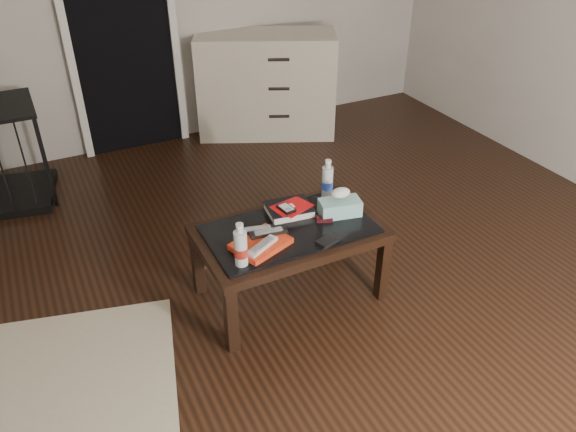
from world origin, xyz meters
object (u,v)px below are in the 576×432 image
dresser (266,85)px  textbook (289,209)px  coffee_table (290,238)px  water_bottle_right (328,178)px  water_bottle_left (241,244)px  tissue_box (340,207)px

dresser → textbook: size_ratio=5.20×
coffee_table → textbook: textbook is taller
water_bottle_right → textbook: bearing=-166.8°
coffee_table → water_bottle_left: 0.44m
water_bottle_left → tissue_box: (0.67, 0.18, -0.07)m
coffee_table → dresser: bearing=68.5°
dresser → water_bottle_left: 2.63m
textbook → water_bottle_left: (-0.42, -0.32, 0.10)m
water_bottle_left → water_bottle_right: same height
dresser → water_bottle_left: size_ratio=5.46×
tissue_box → water_bottle_left: bearing=-153.2°
textbook → coffee_table: bearing=-108.4°
dresser → tissue_box: dresser is taller
water_bottle_left → water_bottle_right: (0.71, 0.39, 0.00)m
dresser → tissue_box: (-0.54, -2.16, 0.06)m
dresser → textbook: bearing=-86.5°
textbook → tissue_box: (0.25, -0.14, 0.02)m
water_bottle_right → coffee_table: bearing=-149.4°
textbook → water_bottle_left: bearing=-135.9°
water_bottle_right → tissue_box: (-0.04, -0.21, -0.07)m
dresser → water_bottle_left: dresser is taller
coffee_table → tissue_box: (0.31, -0.00, 0.11)m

